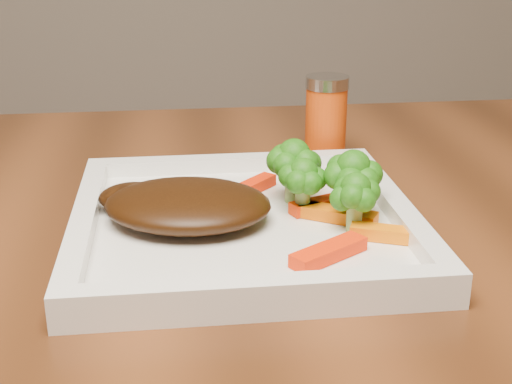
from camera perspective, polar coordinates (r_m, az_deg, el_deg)
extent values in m
cube|color=white|center=(0.58, -0.99, -2.91)|extent=(0.27, 0.27, 0.01)
ellipsoid|color=#351A08|center=(0.57, -5.47, -1.01)|extent=(0.15, 0.13, 0.03)
cube|color=#FF2B04|center=(0.51, 5.84, -4.80)|extent=(0.06, 0.05, 0.01)
cube|color=orange|center=(0.55, 10.40, -3.29)|extent=(0.06, 0.03, 0.01)
cube|color=red|center=(0.63, -0.22, 0.48)|extent=(0.05, 0.05, 0.01)
cube|color=#EC6503|center=(0.58, 6.55, -1.81)|extent=(0.06, 0.05, 0.01)
cube|color=red|center=(0.60, 5.01, -1.02)|extent=(0.05, 0.03, 0.01)
cylinder|color=#D2430B|center=(0.74, 5.61, 5.71)|extent=(0.04, 0.04, 0.09)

